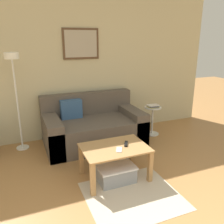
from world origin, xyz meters
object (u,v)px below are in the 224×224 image
(storage_bin, at_px, (115,172))
(remote_control, at_px, (126,144))
(coffee_table, at_px, (115,153))
(side_table, at_px, (152,118))
(floor_lamp, at_px, (15,81))
(cell_phone, at_px, (119,150))
(book_stack, at_px, (153,106))
(couch, at_px, (93,127))

(storage_bin, height_order, remote_control, remote_control)
(coffee_table, relative_size, side_table, 1.55)
(floor_lamp, xyz_separation_m, cell_phone, (1.11, -1.31, -0.72))
(storage_bin, relative_size, book_stack, 2.06)
(coffee_table, distance_m, remote_control, 0.19)
(side_table, xyz_separation_m, book_stack, (-0.01, -0.01, 0.24))
(floor_lamp, bearing_deg, couch, -2.92)
(side_table, distance_m, cell_phone, 1.72)
(book_stack, bearing_deg, couch, 176.75)
(couch, distance_m, book_stack, 1.19)
(coffee_table, xyz_separation_m, floor_lamp, (-1.09, 1.22, 0.81))
(floor_lamp, height_order, book_stack, floor_lamp)
(storage_bin, bearing_deg, remote_control, 18.54)
(cell_phone, bearing_deg, remote_control, 62.22)
(couch, height_order, coffee_table, couch)
(storage_bin, distance_m, cell_phone, 0.34)
(storage_bin, bearing_deg, coffee_table, 69.65)
(couch, bearing_deg, remote_control, -85.29)
(side_table, bearing_deg, floor_lamp, 177.28)
(couch, distance_m, side_table, 1.17)
(book_stack, height_order, remote_control, book_stack)
(couch, height_order, side_table, couch)
(coffee_table, bearing_deg, remote_control, 4.65)
(couch, xyz_separation_m, storage_bin, (-0.09, -1.20, -0.18))
(coffee_table, height_order, remote_control, remote_control)
(storage_bin, relative_size, side_table, 0.88)
(side_table, distance_m, remote_control, 1.54)
(book_stack, relative_size, cell_phone, 1.66)
(floor_lamp, xyz_separation_m, side_table, (2.33, -0.11, -0.84))
(coffee_table, bearing_deg, couch, 86.44)
(book_stack, bearing_deg, side_table, 56.80)
(floor_lamp, height_order, remote_control, floor_lamp)
(floor_lamp, relative_size, remote_control, 10.55)
(side_table, height_order, remote_control, side_table)
(floor_lamp, height_order, side_table, floor_lamp)
(couch, bearing_deg, storage_bin, -94.26)
(coffee_table, relative_size, book_stack, 3.62)
(side_table, bearing_deg, storage_bin, -137.51)
(side_table, bearing_deg, remote_control, -134.56)
(remote_control, bearing_deg, coffee_table, -146.84)
(book_stack, distance_m, cell_phone, 1.70)
(storage_bin, bearing_deg, cell_phone, -51.39)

